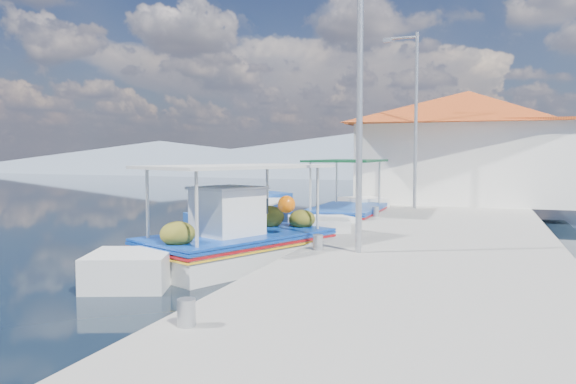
% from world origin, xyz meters
% --- Properties ---
extents(ground, '(160.00, 160.00, 0.00)m').
position_xyz_m(ground, '(0.00, 0.00, 0.00)').
color(ground, black).
rests_on(ground, ground).
extents(quay, '(5.00, 44.00, 0.50)m').
position_xyz_m(quay, '(5.90, 6.00, 0.25)').
color(quay, gray).
rests_on(quay, ground).
extents(bollards, '(0.20, 17.20, 0.30)m').
position_xyz_m(bollards, '(3.80, 5.25, 0.65)').
color(bollards, '#A5A8AD').
rests_on(bollards, quay).
extents(main_caique, '(3.94, 6.60, 2.37)m').
position_xyz_m(main_caique, '(1.89, 2.39, 0.46)').
color(main_caique, silver).
rests_on(main_caique, ground).
extents(caique_green_canopy, '(2.01, 6.51, 2.43)m').
position_xyz_m(caique_green_canopy, '(2.76, 8.79, 0.36)').
color(caique_green_canopy, silver).
rests_on(caique_green_canopy, ground).
extents(caique_blue_hull, '(2.60, 6.99, 1.25)m').
position_xyz_m(caique_blue_hull, '(-0.33, 7.72, 0.34)').
color(caique_blue_hull, '#1A48A0').
rests_on(caique_blue_hull, ground).
extents(harbor_building, '(10.49, 10.49, 4.40)m').
position_xyz_m(harbor_building, '(6.20, 15.00, 2.78)').
color(harbor_building, white).
rests_on(harbor_building, quay).
extents(lamp_post_near, '(1.21, 0.14, 6.00)m').
position_xyz_m(lamp_post_near, '(4.51, 2.00, 3.85)').
color(lamp_post_near, '#A5A8AD').
rests_on(lamp_post_near, quay).
extents(lamp_post_far, '(1.21, 0.14, 6.00)m').
position_xyz_m(lamp_post_far, '(4.51, 11.00, 3.85)').
color(lamp_post_far, '#A5A8AD').
rests_on(lamp_post_far, quay).
extents(mountain_ridge, '(171.40, 96.00, 5.50)m').
position_xyz_m(mountain_ridge, '(6.54, 56.00, 2.04)').
color(mountain_ridge, slate).
rests_on(mountain_ridge, ground).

